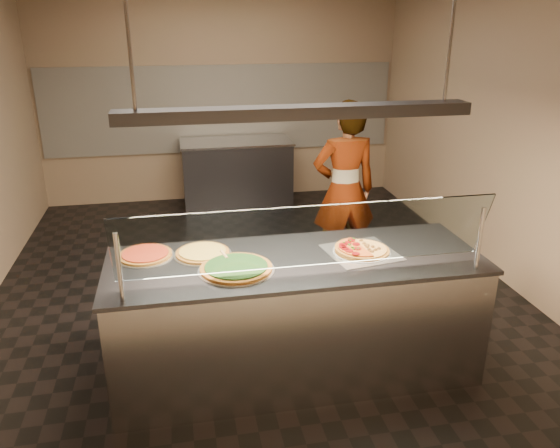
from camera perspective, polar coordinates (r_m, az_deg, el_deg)
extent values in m
cube|color=black|center=(5.46, -2.64, -6.73)|extent=(5.00, 6.00, 0.02)
cube|color=#957760|center=(7.90, -6.18, 13.34)|extent=(5.00, 0.02, 3.00)
cube|color=#957760|center=(2.17, 8.80, -7.47)|extent=(5.00, 0.02, 3.00)
cube|color=#957760|center=(5.85, 22.54, 9.27)|extent=(0.02, 6.00, 3.00)
cube|color=silver|center=(7.90, -6.11, 11.88)|extent=(4.90, 0.02, 1.20)
cube|color=#B7B7BC|center=(4.06, 1.61, -9.79)|extent=(2.60, 0.90, 0.90)
cube|color=#3D3D42|center=(3.84, 1.68, -3.82)|extent=(2.64, 0.94, 0.03)
cylinder|color=#B7B7BC|center=(3.32, -16.45, -4.40)|extent=(0.03, 0.03, 0.44)
cylinder|color=#B7B7BC|center=(3.82, 20.15, -1.46)|extent=(0.03, 0.03, 0.44)
cube|color=white|center=(3.41, 2.99, -1.35)|extent=(2.40, 0.18, 0.47)
cube|color=silver|center=(3.97, 8.49, -2.93)|extent=(0.54, 0.54, 0.01)
cylinder|color=silver|center=(3.97, 8.50, -2.83)|extent=(0.41, 0.41, 0.01)
cylinder|color=#580606|center=(4.04, 7.46, -1.63)|extent=(0.06, 0.06, 0.01)
cylinder|color=#580606|center=(3.97, 7.94, -2.04)|extent=(0.06, 0.06, 0.01)
cylinder|color=#580606|center=(3.98, 7.05, -1.93)|extent=(0.06, 0.06, 0.01)
cylinder|color=#580606|center=(3.95, 6.56, -2.10)|extent=(0.06, 0.06, 0.01)
cylinder|color=#580606|center=(3.91, 6.57, -2.33)|extent=(0.06, 0.06, 0.01)
cylinder|color=#580606|center=(3.89, 6.82, -2.51)|extent=(0.06, 0.06, 0.01)
cylinder|color=#580606|center=(3.86, 7.21, -2.73)|extent=(0.06, 0.06, 0.01)
cylinder|color=#580606|center=(3.90, 8.06, -2.50)|extent=(0.06, 0.06, 0.01)
cylinder|color=#580606|center=(3.81, 7.91, -3.03)|extent=(0.06, 0.06, 0.01)
cube|color=#19590F|center=(4.06, 7.68, -1.50)|extent=(0.02, 0.02, 0.01)
cube|color=#19590F|center=(4.02, 7.31, -1.69)|extent=(0.02, 0.02, 0.01)
cube|color=#19590F|center=(3.98, 6.66, -1.88)|extent=(0.02, 0.02, 0.01)
cube|color=#19590F|center=(3.95, 7.24, -2.09)|extent=(0.02, 0.02, 0.01)
cube|color=#19590F|center=(3.91, 7.53, -2.36)|extent=(0.02, 0.01, 0.01)
cube|color=#19590F|center=(3.89, 7.72, -2.52)|extent=(0.02, 0.01, 0.01)
cube|color=#19590F|center=(3.89, 8.13, -2.52)|extent=(0.02, 0.02, 0.01)
sphere|color=#513014|center=(3.91, 9.11, -2.82)|extent=(0.03, 0.03, 0.03)
sphere|color=#513014|center=(3.91, 9.56, -2.83)|extent=(0.03, 0.03, 0.03)
sphere|color=#513014|center=(3.94, 9.23, -2.61)|extent=(0.03, 0.03, 0.03)
sphere|color=#513014|center=(3.94, 9.92, -2.65)|extent=(0.03, 0.03, 0.03)
sphere|color=#513014|center=(3.97, 10.27, -2.52)|extent=(0.03, 0.03, 0.03)
sphere|color=#513014|center=(3.99, 9.63, -2.34)|extent=(0.03, 0.03, 0.03)
sphere|color=#513014|center=(3.98, 9.06, -2.35)|extent=(0.03, 0.03, 0.03)
sphere|color=#513014|center=(4.00, 9.12, -2.20)|extent=(0.03, 0.03, 0.03)
sphere|color=#513014|center=(4.01, 8.95, -2.19)|extent=(0.03, 0.03, 0.03)
sphere|color=#513014|center=(4.04, 8.77, -2.00)|extent=(0.03, 0.03, 0.03)
sphere|color=#513014|center=(4.08, 8.46, -1.71)|extent=(0.03, 0.03, 0.03)
cylinder|color=silver|center=(3.68, -4.60, -4.77)|extent=(0.52, 0.52, 0.01)
cylinder|color=brown|center=(3.67, -4.60, -4.58)|extent=(0.49, 0.49, 0.02)
cylinder|color=black|center=(3.67, -4.61, -4.38)|extent=(0.42, 0.42, 0.01)
cylinder|color=silver|center=(3.94, -8.09, -3.10)|extent=(0.41, 0.41, 0.01)
cylinder|color=brown|center=(3.94, -8.10, -2.95)|extent=(0.38, 0.38, 0.02)
cylinder|color=#BD9744|center=(3.93, -8.11, -2.79)|extent=(0.33, 0.33, 0.01)
cylinder|color=silver|center=(3.99, -13.88, -3.24)|extent=(0.40, 0.40, 0.01)
cylinder|color=brown|center=(3.98, -13.89, -3.09)|extent=(0.37, 0.37, 0.02)
cylinder|color=maroon|center=(3.98, -13.91, -2.93)|extent=(0.32, 0.32, 0.01)
cube|color=#B7B7BC|center=(3.78, -4.06, -3.61)|extent=(0.15, 0.13, 0.00)
cylinder|color=tan|center=(3.85, -5.87, -3.17)|extent=(0.05, 0.14, 0.02)
cube|color=#3D3D42|center=(7.68, -4.54, 5.16)|extent=(1.47, 0.70, 0.90)
cube|color=#B7B7BC|center=(7.56, -4.64, 8.55)|extent=(1.51, 0.74, 0.03)
imported|color=#36353E|center=(5.48, 6.73, 3.50)|extent=(0.67, 0.45, 1.79)
cube|color=#3D3D42|center=(3.54, 1.86, 11.60)|extent=(2.30, 0.18, 0.08)
cylinder|color=#B7B7BC|center=(3.41, -15.70, 19.74)|extent=(0.02, 0.02, 1.01)
cylinder|color=#B7B7BC|center=(3.84, 17.60, 19.60)|extent=(0.02, 0.02, 1.01)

